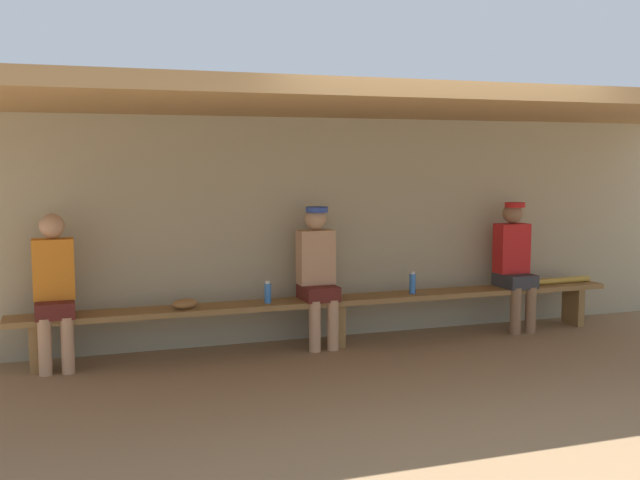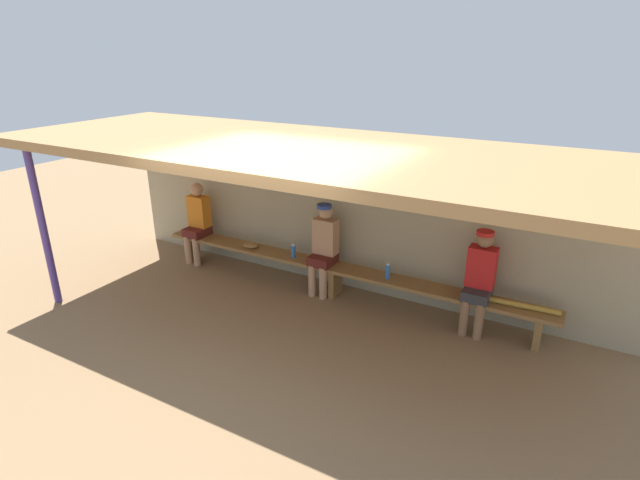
{
  "view_description": "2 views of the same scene",
  "coord_description": "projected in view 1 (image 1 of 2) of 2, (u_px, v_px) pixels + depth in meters",
  "views": [
    {
      "loc": [
        -2.57,
        -5.27,
        1.81
      ],
      "look_at": [
        -0.23,
        1.37,
        1.05
      ],
      "focal_mm": 43.0,
      "sensor_mm": 36.0,
      "label": 1
    },
    {
      "loc": [
        2.97,
        -4.24,
        3.4
      ],
      "look_at": [
        -0.03,
        1.15,
        0.99
      ],
      "focal_mm": 27.99,
      "sensor_mm": 36.0,
      "label": 2
    }
  ],
  "objects": [
    {
      "name": "ground_plane",
      "position": [
        406.0,
        390.0,
        5.99
      ],
      "size": [
        24.0,
        24.0,
        0.0
      ],
      "primitive_type": "plane",
      "color": "#8C6D4C"
    },
    {
      "name": "back_wall",
      "position": [
        321.0,
        228.0,
        7.75
      ],
      "size": [
        8.0,
        0.2,
        2.2
      ],
      "primitive_type": "cube",
      "color": "tan",
      "rests_on": "ground"
    },
    {
      "name": "dugout_roof",
      "position": [
        373.0,
        103.0,
        6.4
      ],
      "size": [
        8.0,
        2.8,
        0.12
      ],
      "primitive_type": "cube",
      "color": "#9E7547",
      "rests_on": "back_wall"
    },
    {
      "name": "bench",
      "position": [
        337.0,
        305.0,
        7.4
      ],
      "size": [
        6.0,
        0.36,
        0.46
      ],
      "color": "olive",
      "rests_on": "ground"
    },
    {
      "name": "player_in_white",
      "position": [
        317.0,
        270.0,
        7.3
      ],
      "size": [
        0.34,
        0.42,
        1.34
      ],
      "color": "#591E19",
      "rests_on": "ground"
    },
    {
      "name": "player_in_blue",
      "position": [
        54.0,
        285.0,
        6.52
      ],
      "size": [
        0.34,
        0.42,
        1.34
      ],
      "color": "#591E19",
      "rests_on": "ground"
    },
    {
      "name": "player_in_red",
      "position": [
        514.0,
        260.0,
        8.02
      ],
      "size": [
        0.34,
        0.42,
        1.34
      ],
      "color": "#333338",
      "rests_on": "ground"
    },
    {
      "name": "water_bottle_orange",
      "position": [
        268.0,
        293.0,
        7.13
      ],
      "size": [
        0.06,
        0.06,
        0.21
      ],
      "color": "blue",
      "rests_on": "bench"
    },
    {
      "name": "water_bottle_clear",
      "position": [
        412.0,
        283.0,
        7.63
      ],
      "size": [
        0.06,
        0.06,
        0.22
      ],
      "color": "blue",
      "rests_on": "bench"
    },
    {
      "name": "baseball_glove_worn",
      "position": [
        185.0,
        304.0,
        6.87
      ],
      "size": [
        0.28,
        0.24,
        0.09
      ],
      "primitive_type": "ellipsoid",
      "rotation": [
        0.0,
        0.0,
        3.47
      ],
      "color": "olive",
      "rests_on": "bench"
    },
    {
      "name": "baseball_bat",
      "position": [
        556.0,
        281.0,
        8.22
      ],
      "size": [
        0.88,
        0.12,
        0.07
      ],
      "primitive_type": "cylinder",
      "rotation": [
        0.0,
        1.57,
        0.06
      ],
      "color": "#B28C33",
      "rests_on": "bench"
    }
  ]
}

